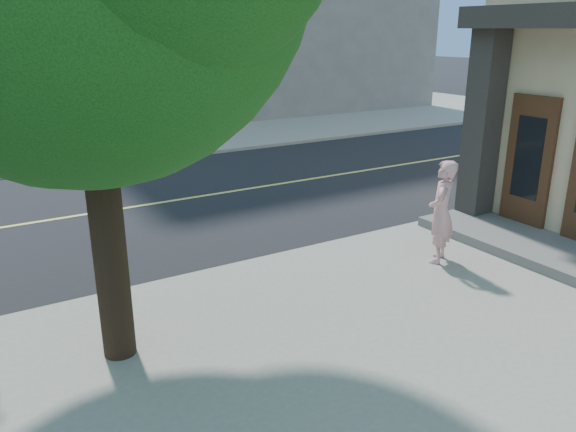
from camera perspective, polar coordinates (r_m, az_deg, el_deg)
sidewalk_ne at (r=32.74m, az=-7.53°, el=11.33°), size 29.00×25.00×0.12m
man_on_phone at (r=9.98m, az=15.32°, el=0.41°), size 0.79×0.73×1.80m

